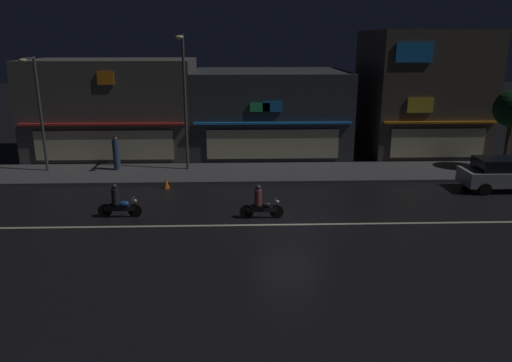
{
  "coord_description": "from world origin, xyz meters",
  "views": [
    {
      "loc": [
        -1.98,
        -18.78,
        7.44
      ],
      "look_at": [
        -1.25,
        3.31,
        0.95
      ],
      "focal_mm": 33.83,
      "sensor_mm": 36.0,
      "label": 1
    }
  ],
  "objects_px": {
    "streetlamp_mid": "(184,93)",
    "traffic_cone": "(166,183)",
    "parked_car_near_kerb": "(504,173)",
    "streetlamp_west": "(38,104)",
    "motorcycle_following": "(118,203)",
    "motorcycle_lead": "(260,204)",
    "pedestrian_on_sidewalk": "(116,154)"
  },
  "relations": [
    {
      "from": "streetlamp_mid",
      "to": "motorcycle_following",
      "type": "xyz_separation_m",
      "value": [
        -2.21,
        -7.41,
        -3.96
      ]
    },
    {
      "from": "motorcycle_following",
      "to": "traffic_cone",
      "type": "distance_m",
      "value": 4.52
    },
    {
      "from": "traffic_cone",
      "to": "streetlamp_mid",
      "type": "bearing_deg",
      "value": 76.04
    },
    {
      "from": "parked_car_near_kerb",
      "to": "traffic_cone",
      "type": "bearing_deg",
      "value": 177.2
    },
    {
      "from": "streetlamp_west",
      "to": "pedestrian_on_sidewalk",
      "type": "height_order",
      "value": "streetlamp_west"
    },
    {
      "from": "parked_car_near_kerb",
      "to": "traffic_cone",
      "type": "height_order",
      "value": "parked_car_near_kerb"
    },
    {
      "from": "streetlamp_mid",
      "to": "motorcycle_lead",
      "type": "height_order",
      "value": "streetlamp_mid"
    },
    {
      "from": "streetlamp_mid",
      "to": "traffic_cone",
      "type": "height_order",
      "value": "streetlamp_mid"
    },
    {
      "from": "traffic_cone",
      "to": "pedestrian_on_sidewalk",
      "type": "bearing_deg",
      "value": 134.88
    },
    {
      "from": "motorcycle_lead",
      "to": "motorcycle_following",
      "type": "distance_m",
      "value": 6.16
    },
    {
      "from": "streetlamp_west",
      "to": "traffic_cone",
      "type": "distance_m",
      "value": 8.78
    },
    {
      "from": "streetlamp_west",
      "to": "streetlamp_mid",
      "type": "height_order",
      "value": "streetlamp_mid"
    },
    {
      "from": "pedestrian_on_sidewalk",
      "to": "parked_car_near_kerb",
      "type": "distance_m",
      "value": 21.13
    },
    {
      "from": "streetlamp_mid",
      "to": "traffic_cone",
      "type": "distance_m",
      "value": 5.4
    },
    {
      "from": "streetlamp_mid",
      "to": "pedestrian_on_sidewalk",
      "type": "height_order",
      "value": "streetlamp_mid"
    },
    {
      "from": "motorcycle_following",
      "to": "traffic_cone",
      "type": "bearing_deg",
      "value": 76.55
    },
    {
      "from": "streetlamp_mid",
      "to": "traffic_cone",
      "type": "relative_size",
      "value": 13.83
    },
    {
      "from": "streetlamp_west",
      "to": "pedestrian_on_sidewalk",
      "type": "distance_m",
      "value": 4.98
    },
    {
      "from": "streetlamp_west",
      "to": "pedestrian_on_sidewalk",
      "type": "xyz_separation_m",
      "value": [
        4.02,
        0.29,
        -2.93
      ]
    },
    {
      "from": "streetlamp_west",
      "to": "streetlamp_mid",
      "type": "distance_m",
      "value": 8.15
    },
    {
      "from": "streetlamp_west",
      "to": "motorcycle_lead",
      "type": "relative_size",
      "value": 3.4
    },
    {
      "from": "streetlamp_mid",
      "to": "motorcycle_lead",
      "type": "relative_size",
      "value": 4.0
    },
    {
      "from": "parked_car_near_kerb",
      "to": "streetlamp_mid",
      "type": "bearing_deg",
      "value": 166.49
    },
    {
      "from": "motorcycle_following",
      "to": "parked_car_near_kerb",
      "type": "bearing_deg",
      "value": 15.33
    },
    {
      "from": "motorcycle_lead",
      "to": "streetlamp_mid",
      "type": "bearing_deg",
      "value": 124.41
    },
    {
      "from": "streetlamp_west",
      "to": "motorcycle_following",
      "type": "height_order",
      "value": "streetlamp_west"
    },
    {
      "from": "streetlamp_west",
      "to": "motorcycle_following",
      "type": "xyz_separation_m",
      "value": [
        5.92,
        -7.32,
        -3.36
      ]
    },
    {
      "from": "pedestrian_on_sidewalk",
      "to": "traffic_cone",
      "type": "relative_size",
      "value": 3.63
    },
    {
      "from": "parked_car_near_kerb",
      "to": "motorcycle_following",
      "type": "distance_m",
      "value": 19.12
    },
    {
      "from": "streetlamp_west",
      "to": "parked_car_near_kerb",
      "type": "bearing_deg",
      "value": -8.96
    },
    {
      "from": "streetlamp_mid",
      "to": "motorcycle_following",
      "type": "height_order",
      "value": "streetlamp_mid"
    },
    {
      "from": "streetlamp_mid",
      "to": "pedestrian_on_sidewalk",
      "type": "xyz_separation_m",
      "value": [
        -4.11,
        0.2,
        -3.53
      ]
    }
  ]
}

